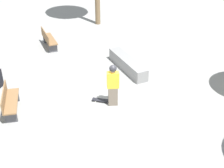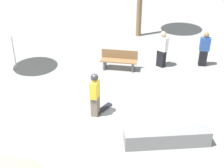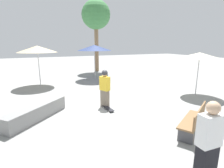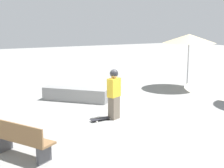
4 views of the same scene
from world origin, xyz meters
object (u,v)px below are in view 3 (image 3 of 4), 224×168
object	(u,v)px
skateboard	(108,108)
bench_near	(194,121)
concrete_ledge	(37,112)
skater_main	(105,87)
shade_umbrella_navy	(94,48)
palm_tree_right	(96,16)
bystander_far	(208,143)
shade_umbrella_tan	(37,49)
shade_umbrella_cream	(200,55)

from	to	relation	value
skateboard	bench_near	size ratio (longest dim) A/B	0.50
concrete_ledge	bench_near	world-z (taller)	bench_near
skater_main	skateboard	world-z (taller)	skater_main
skateboard	shade_umbrella_navy	bearing A→B (deg)	161.91
concrete_ledge	palm_tree_right	xyz separation A→B (m)	(9.67, -5.69, 4.86)
skateboard	bystander_far	world-z (taller)	bystander_far
bench_near	shade_umbrella_tan	size ratio (longest dim) A/B	0.64
shade_umbrella_navy	bystander_far	world-z (taller)	shade_umbrella_navy
skater_main	shade_umbrella_cream	size ratio (longest dim) A/B	0.72
bench_near	palm_tree_right	size ratio (longest dim) A/B	0.25
bench_near	shade_umbrella_tan	world-z (taller)	shade_umbrella_tan
skater_main	concrete_ledge	bearing A→B (deg)	-108.80
skateboard	palm_tree_right	xyz separation A→B (m)	(9.87, -3.00, 5.06)
skater_main	skateboard	size ratio (longest dim) A/B	1.96
skateboard	palm_tree_right	size ratio (longest dim) A/B	0.12
shade_umbrella_cream	palm_tree_right	xyz separation A→B (m)	(9.82, 2.04, 3.05)
skater_main	concrete_ledge	xyz separation A→B (m)	(-0.20, 2.71, -0.60)
concrete_ledge	shade_umbrella_tan	xyz separation A→B (m)	(5.43, -0.35, 2.05)
skater_main	bench_near	xyz separation A→B (m)	(-3.26, -1.53, -0.43)
concrete_ledge	bystander_far	bearing A→B (deg)	-146.60
skateboard	shade_umbrella_tan	distance (m)	6.50
skater_main	shade_umbrella_navy	size ratio (longest dim) A/B	0.62
concrete_ledge	skater_main	bearing A→B (deg)	-85.70
bench_near	shade_umbrella_navy	size ratio (longest dim) A/B	0.63
palm_tree_right	bench_near	bearing A→B (deg)	173.50
concrete_ledge	shade_umbrella_cream	bearing A→B (deg)	-91.10
bench_near	shade_umbrella_navy	distance (m)	9.32
palm_tree_right	shade_umbrella_navy	bearing A→B (deg)	158.37
skateboard	palm_tree_right	bearing A→B (deg)	159.09
palm_tree_right	bystander_far	xyz separation A→B (m)	(-14.14, 2.74, -4.29)
concrete_ledge	shade_umbrella_navy	size ratio (longest dim) A/B	0.87
skater_main	bystander_far	xyz separation A→B (m)	(-4.68, -0.24, -0.03)
concrete_ledge	shade_umbrella_tan	distance (m)	5.82
concrete_ledge	palm_tree_right	world-z (taller)	palm_tree_right
skater_main	shade_umbrella_tan	xyz separation A→B (m)	(5.23, 2.36, 1.45)
palm_tree_right	shade_umbrella_cream	bearing A→B (deg)	-168.26
shade_umbrella_tan	concrete_ledge	bearing A→B (deg)	176.31
bench_near	bystander_far	world-z (taller)	bystander_far
shade_umbrella_cream	shade_umbrella_tan	distance (m)	9.25
concrete_ledge	shade_umbrella_cream	distance (m)	7.94
palm_tree_right	bystander_far	distance (m)	15.03
skateboard	skater_main	bearing A→B (deg)	172.02
shade_umbrella_tan	bench_near	bearing A→B (deg)	-155.38
bystander_far	bench_near	bearing A→B (deg)	-129.48
skater_main	shade_umbrella_tan	size ratio (longest dim) A/B	0.63
palm_tree_right	skateboard	bearing A→B (deg)	163.07
skater_main	shade_umbrella_navy	distance (m)	6.24
bench_near	shade_umbrella_cream	xyz separation A→B (m)	(2.91, -3.49, 1.64)
bench_near	skater_main	bearing A→B (deg)	85.41
skater_main	shade_umbrella_tan	bearing A→B (deg)	-178.77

